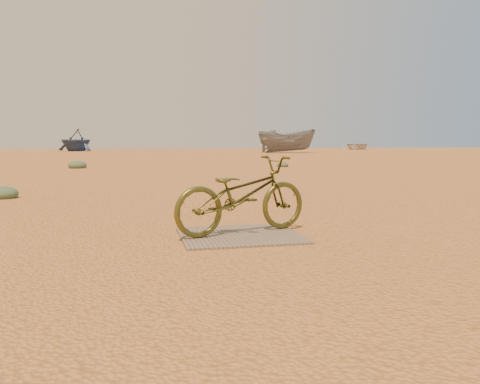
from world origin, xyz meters
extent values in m
plane|color=#D08645|center=(0.00, 0.00, 0.00)|extent=(120.00, 120.00, 0.00)
cube|color=#7A6654|center=(0.57, -0.39, 0.01)|extent=(1.33, 1.16, 0.02)
imported|color=#4B4A1B|center=(0.61, -0.31, 0.46)|extent=(1.76, 1.04, 0.87)
imported|color=#354D78|center=(-6.31, 45.86, 1.18)|extent=(5.66, 5.85, 2.35)
imported|color=slate|center=(13.03, 35.03, 1.07)|extent=(5.65, 2.40, 2.14)
imported|color=silver|center=(26.73, 48.50, 0.57)|extent=(5.61, 6.55, 1.14)
ellipsoid|color=#506747|center=(-2.97, 4.03, 0.00)|extent=(0.52, 0.52, 0.29)
ellipsoid|color=#506747|center=(5.43, 12.99, 0.00)|extent=(0.48, 0.48, 0.26)
ellipsoid|color=#506747|center=(-2.73, 13.84, 0.00)|extent=(0.71, 0.71, 0.39)
camera|label=1|loc=(-0.58, -5.43, 1.07)|focal=35.00mm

